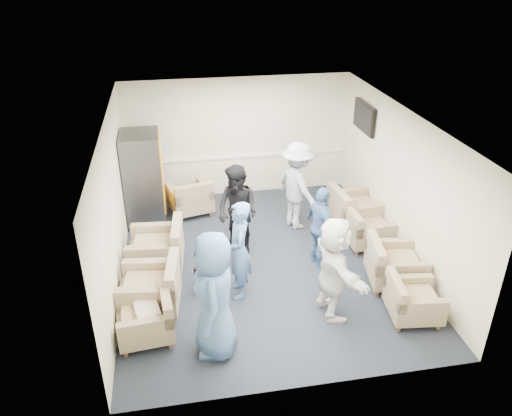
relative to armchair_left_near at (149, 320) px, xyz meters
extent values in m
plane|color=black|center=(2.01, 1.67, -0.31)|extent=(6.00, 6.00, 0.00)
plane|color=silver|center=(2.01, 1.67, 2.39)|extent=(6.00, 6.00, 0.00)
cube|color=beige|center=(2.01, 4.67, 1.04)|extent=(5.00, 0.02, 2.70)
cube|color=beige|center=(2.01, -1.33, 1.04)|extent=(5.00, 0.02, 2.70)
cube|color=beige|center=(-0.49, 1.67, 1.04)|extent=(0.02, 6.00, 2.70)
cube|color=beige|center=(4.51, 1.67, 1.04)|extent=(0.02, 6.00, 2.70)
cube|color=white|center=(2.01, 4.65, 0.59)|extent=(4.98, 0.04, 0.06)
cube|color=black|center=(4.45, 3.47, 1.74)|extent=(0.07, 1.00, 0.58)
cube|color=black|center=(4.42, 3.47, 1.74)|extent=(0.01, 0.92, 0.50)
cube|color=#4E4F56|center=(4.49, 3.47, 1.59)|extent=(0.04, 0.10, 0.25)
cube|color=#887358|center=(-0.05, -0.01, -0.07)|extent=(0.85, 0.85, 0.26)
cube|color=#977853|center=(-0.05, -0.01, 0.10)|extent=(0.59, 0.55, 0.09)
cube|color=#887358|center=(0.27, 0.03, 0.24)|extent=(0.20, 0.79, 0.37)
cube|color=#887358|center=(0.01, 0.64, -0.03)|extent=(1.03, 1.03, 0.30)
cube|color=#977853|center=(0.01, 0.64, 0.18)|extent=(0.71, 0.67, 0.11)
cube|color=#887358|center=(0.39, 0.59, 0.34)|extent=(0.26, 0.93, 0.43)
cube|color=#887358|center=(0.11, 1.80, -0.02)|extent=(1.02, 1.02, 0.31)
cube|color=#977853|center=(0.11, 1.80, 0.18)|extent=(0.71, 0.67, 0.11)
cube|color=#887358|center=(0.50, 1.76, 0.35)|extent=(0.25, 0.95, 0.44)
cube|color=#887358|center=(4.00, -0.27, -0.08)|extent=(0.84, 0.84, 0.25)
cube|color=#977853|center=(4.00, -0.27, 0.09)|extent=(0.58, 0.55, 0.09)
cube|color=#887358|center=(3.69, -0.23, 0.22)|extent=(0.21, 0.76, 0.35)
cube|color=#887358|center=(4.09, 0.62, -0.04)|extent=(1.01, 1.01, 0.29)
cube|color=#977853|center=(4.09, 0.62, 0.15)|extent=(0.69, 0.66, 0.10)
cube|color=#887358|center=(3.73, 0.68, 0.30)|extent=(0.29, 0.88, 0.41)
cube|color=#887358|center=(4.11, 1.90, -0.06)|extent=(0.83, 0.83, 0.27)
cube|color=#977853|center=(4.11, 1.90, 0.12)|extent=(0.58, 0.54, 0.10)
cube|color=#887358|center=(3.77, 1.89, 0.27)|extent=(0.15, 0.82, 0.38)
cube|color=#887358|center=(4.10, 2.56, -0.02)|extent=(1.03, 1.03, 0.31)
cube|color=#977853|center=(4.10, 2.56, 0.19)|extent=(0.71, 0.67, 0.11)
cube|color=#887358|center=(3.71, 2.53, 0.36)|extent=(0.24, 0.95, 0.44)
cube|color=#887358|center=(0.83, 3.84, -0.05)|extent=(1.02, 1.02, 0.28)
cube|color=#977853|center=(0.83, 3.84, 0.14)|extent=(0.67, 0.70, 0.10)
cube|color=#887358|center=(0.92, 3.50, 0.28)|extent=(0.85, 0.34, 0.40)
cube|color=#4E4F56|center=(-0.09, 3.65, 0.65)|extent=(0.76, 0.91, 1.92)
cube|color=#FE5E05|center=(0.30, 3.65, 0.74)|extent=(0.02, 0.77, 1.53)
cube|color=black|center=(0.31, 3.65, -0.06)|extent=(0.02, 0.45, 0.12)
cube|color=black|center=(0.90, 1.02, -0.10)|extent=(0.35, 0.30, 0.42)
sphere|color=black|center=(0.90, 1.02, 0.09)|extent=(0.21, 0.21, 0.21)
cube|color=beige|center=(0.00, -0.01, 0.16)|extent=(0.41, 0.49, 0.13)
imported|color=#41669D|center=(0.94, -0.44, 0.64)|extent=(0.72, 1.00, 1.89)
imported|color=#41669D|center=(1.45, 0.79, 0.53)|extent=(0.45, 0.65, 1.68)
imported|color=black|center=(1.61, 2.04, 0.56)|extent=(1.06, 1.08, 1.75)
imported|color=silver|center=(2.94, 2.85, 0.59)|extent=(1.06, 1.34, 1.81)
imported|color=#41669D|center=(3.00, 1.42, 0.44)|extent=(0.55, 0.94, 1.51)
imported|color=white|center=(2.78, 0.06, 0.53)|extent=(0.63, 1.59, 1.67)
camera|label=1|loc=(0.53, -5.86, 4.78)|focal=35.00mm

